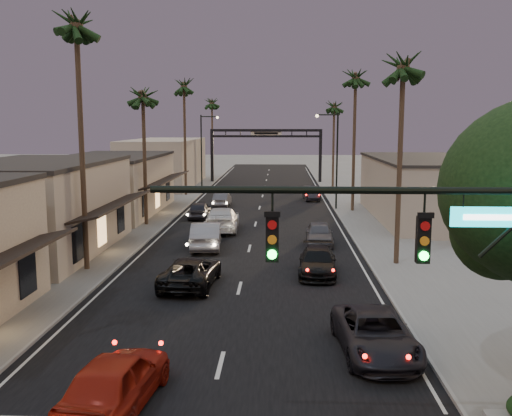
# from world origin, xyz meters

# --- Properties ---
(ground) EXTENTS (200.00, 200.00, 0.00)m
(ground) POSITION_xyz_m (0.00, 40.00, 0.00)
(ground) COLOR slate
(ground) RESTS_ON ground
(road) EXTENTS (14.00, 120.00, 0.02)m
(road) POSITION_xyz_m (0.00, 45.00, 0.00)
(road) COLOR black
(road) RESTS_ON ground
(sidewalk_left) EXTENTS (5.00, 92.00, 0.12)m
(sidewalk_left) POSITION_xyz_m (-9.50, 52.00, 0.06)
(sidewalk_left) COLOR slate
(sidewalk_left) RESTS_ON ground
(sidewalk_right) EXTENTS (5.00, 92.00, 0.12)m
(sidewalk_right) POSITION_xyz_m (9.50, 52.00, 0.06)
(sidewalk_right) COLOR slate
(sidewalk_right) RESTS_ON ground
(storefront_mid) EXTENTS (8.00, 14.00, 5.50)m
(storefront_mid) POSITION_xyz_m (-13.00, 26.00, 2.75)
(storefront_mid) COLOR tan
(storefront_mid) RESTS_ON ground
(storefront_far) EXTENTS (8.00, 16.00, 5.00)m
(storefront_far) POSITION_xyz_m (-13.00, 42.00, 2.50)
(storefront_far) COLOR tan
(storefront_far) RESTS_ON ground
(storefront_dist) EXTENTS (8.00, 20.00, 6.00)m
(storefront_dist) POSITION_xyz_m (-13.00, 65.00, 3.00)
(storefront_dist) COLOR tan
(storefront_dist) RESTS_ON ground
(building_right) EXTENTS (8.00, 18.00, 5.00)m
(building_right) POSITION_xyz_m (14.00, 40.00, 2.50)
(building_right) COLOR tan
(building_right) RESTS_ON ground
(traffic_signal) EXTENTS (8.51, 0.22, 7.80)m
(traffic_signal) POSITION_xyz_m (5.69, 4.00, 5.08)
(traffic_signal) COLOR black
(traffic_signal) RESTS_ON ground
(arch) EXTENTS (15.20, 0.40, 7.27)m
(arch) POSITION_xyz_m (0.00, 70.00, 5.53)
(arch) COLOR black
(arch) RESTS_ON ground
(streetlight_right) EXTENTS (2.13, 0.30, 9.00)m
(streetlight_right) POSITION_xyz_m (6.92, 45.00, 5.33)
(streetlight_right) COLOR black
(streetlight_right) RESTS_ON ground
(streetlight_left) EXTENTS (2.13, 0.30, 9.00)m
(streetlight_left) POSITION_xyz_m (-6.92, 58.00, 5.33)
(streetlight_left) COLOR black
(streetlight_left) RESTS_ON ground
(palm_lb) EXTENTS (3.20, 3.20, 15.20)m
(palm_lb) POSITION_xyz_m (-8.60, 22.00, 13.39)
(palm_lb) COLOR #38281C
(palm_lb) RESTS_ON ground
(palm_lc) EXTENTS (3.20, 3.20, 12.20)m
(palm_lc) POSITION_xyz_m (-8.60, 36.00, 10.47)
(palm_lc) COLOR #38281C
(palm_lc) RESTS_ON ground
(palm_ld) EXTENTS (3.20, 3.20, 14.20)m
(palm_ld) POSITION_xyz_m (-8.60, 55.00, 12.42)
(palm_ld) COLOR #38281C
(palm_ld) RESTS_ON ground
(palm_ra) EXTENTS (3.20, 3.20, 13.20)m
(palm_ra) POSITION_xyz_m (8.60, 24.00, 11.44)
(palm_ra) COLOR #38281C
(palm_ra) RESTS_ON ground
(palm_rb) EXTENTS (3.20, 3.20, 14.20)m
(palm_rb) POSITION_xyz_m (8.60, 44.00, 12.42)
(palm_rb) COLOR #38281C
(palm_rb) RESTS_ON ground
(palm_rc) EXTENTS (3.20, 3.20, 12.20)m
(palm_rc) POSITION_xyz_m (8.60, 64.00, 10.47)
(palm_rc) COLOR #38281C
(palm_rc) RESTS_ON ground
(palm_far) EXTENTS (3.20, 3.20, 13.20)m
(palm_far) POSITION_xyz_m (-8.30, 78.00, 11.44)
(palm_far) COLOR #38281C
(palm_far) RESTS_ON ground
(oncoming_red) EXTENTS (2.50, 5.06, 1.66)m
(oncoming_red) POSITION_xyz_m (-2.63, 7.00, 0.83)
(oncoming_red) COLOR maroon
(oncoming_red) RESTS_ON ground
(oncoming_pickup) EXTENTS (2.74, 5.40, 1.46)m
(oncoming_pickup) POSITION_xyz_m (-2.44, 19.26, 0.73)
(oncoming_pickup) COLOR black
(oncoming_pickup) RESTS_ON ground
(oncoming_silver) EXTENTS (2.26, 5.36, 1.72)m
(oncoming_silver) POSITION_xyz_m (-2.80, 27.94, 0.86)
(oncoming_silver) COLOR gray
(oncoming_silver) RESTS_ON ground
(oncoming_white) EXTENTS (2.71, 6.16, 1.76)m
(oncoming_white) POSITION_xyz_m (-2.42, 34.13, 0.88)
(oncoming_white) COLOR silver
(oncoming_white) RESTS_ON ground
(oncoming_dgrey) EXTENTS (1.73, 4.26, 1.45)m
(oncoming_dgrey) POSITION_xyz_m (-4.87, 39.63, 0.72)
(oncoming_dgrey) COLOR black
(oncoming_dgrey) RESTS_ON ground
(oncoming_grey_far) EXTENTS (1.51, 4.07, 1.33)m
(oncoming_grey_far) POSITION_xyz_m (-3.70, 46.79, 0.66)
(oncoming_grey_far) COLOR #4D4C52
(oncoming_grey_far) RESTS_ON ground
(curbside_near) EXTENTS (2.80, 5.44, 1.47)m
(curbside_near) POSITION_xyz_m (5.30, 11.17, 0.73)
(curbside_near) COLOR black
(curbside_near) RESTS_ON ground
(curbside_black) EXTENTS (2.26, 4.92, 1.39)m
(curbside_black) POSITION_xyz_m (3.98, 21.74, 0.70)
(curbside_black) COLOR black
(curbside_black) RESTS_ON ground
(curbside_grey) EXTENTS (1.93, 4.46, 1.50)m
(curbside_grey) POSITION_xyz_m (4.58, 29.42, 0.75)
(curbside_grey) COLOR #49494E
(curbside_grey) RESTS_ON ground
(curbside_far) EXTENTS (1.81, 4.45, 1.44)m
(curbside_far) POSITION_xyz_m (5.27, 51.91, 0.72)
(curbside_far) COLOR black
(curbside_far) RESTS_ON ground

